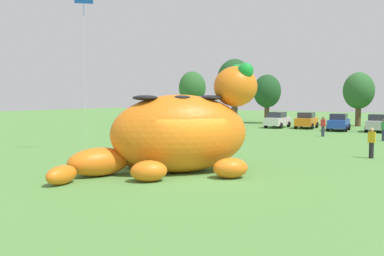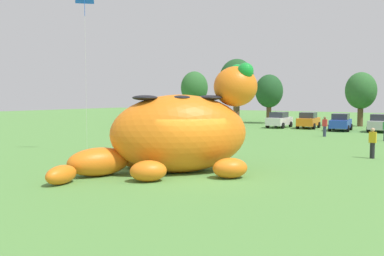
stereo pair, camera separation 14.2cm
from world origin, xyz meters
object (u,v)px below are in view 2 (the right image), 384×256
object	(u,v)px
car_blue	(341,122)
spectator_near_inflatable	(325,127)
giant_inflatable_creature	(180,132)
car_white	(279,120)
car_silver	(380,123)
spectator_wandering	(372,143)
car_orange	(308,120)

from	to	relation	value
car_blue	spectator_near_inflatable	bearing A→B (deg)	-84.96
giant_inflatable_creature	car_blue	bearing A→B (deg)	91.27
car_white	spectator_near_inflatable	bearing A→B (deg)	-46.32
car_blue	car_silver	xyz separation A→B (m)	(3.57, 0.66, 0.00)
spectator_near_inflatable	spectator_wandering	bearing A→B (deg)	-61.62
car_white	car_blue	world-z (taller)	same
car_blue	spectator_wandering	size ratio (longest dim) A/B	2.51
giant_inflatable_creature	car_silver	world-z (taller)	giant_inflatable_creature
spectator_wandering	spectator_near_inflatable	bearing A→B (deg)	118.38
car_white	giant_inflatable_creature	bearing A→B (deg)	-75.73
car_white	spectator_near_inflatable	size ratio (longest dim) A/B	2.44
car_white	spectator_wandering	world-z (taller)	car_white
car_orange	car_blue	size ratio (longest dim) A/B	0.99
giant_inflatable_creature	spectator_near_inflatable	xyz separation A→B (m)	(0.00, 21.31, -0.98)
giant_inflatable_creature	car_blue	size ratio (longest dim) A/B	2.15
car_silver	car_white	bearing A→B (deg)	-179.56
car_orange	spectator_near_inflatable	world-z (taller)	car_orange
giant_inflatable_creature	car_orange	world-z (taller)	giant_inflatable_creature
car_white	spectator_near_inflatable	world-z (taller)	car_white
giant_inflatable_creature	car_white	world-z (taller)	giant_inflatable_creature
car_silver	spectator_near_inflatable	world-z (taller)	car_silver
giant_inflatable_creature	car_blue	world-z (taller)	giant_inflatable_creature
car_white	car_silver	bearing A→B (deg)	0.44
car_white	car_silver	distance (m)	10.33
spectator_wandering	car_white	bearing A→B (deg)	125.21
car_orange	car_white	bearing A→B (deg)	-164.47
car_blue	car_silver	distance (m)	3.63
car_white	car_blue	size ratio (longest dim) A/B	0.97
giant_inflatable_creature	spectator_wandering	distance (m)	11.57
car_white	car_silver	size ratio (longest dim) A/B	1.01
car_blue	spectator_wandering	distance (m)	20.06
car_silver	giant_inflatable_creature	bearing A→B (deg)	-95.77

